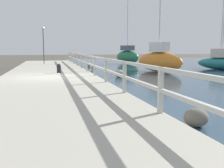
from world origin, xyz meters
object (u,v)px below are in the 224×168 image
at_px(mooring_bollard, 59,68).
at_px(sailboat_teal, 222,62).
at_px(dock_lamp, 43,37).
at_px(sailboat_green, 127,56).
at_px(sailboat_blue, 220,58).
at_px(sailboat_orange, 159,60).

distance_m(mooring_bollard, sailboat_teal, 13.10).
relative_size(dock_lamp, sailboat_teal, 0.58).
relative_size(sailboat_teal, sailboat_green, 0.74).
relative_size(sailboat_blue, sailboat_green, 0.90).
height_order(sailboat_blue, sailboat_orange, sailboat_blue).
distance_m(dock_lamp, sailboat_green, 9.27).
height_order(sailboat_blue, sailboat_green, sailboat_green).
xyz_separation_m(sailboat_orange, sailboat_teal, (5.61, 0.53, -0.20)).
distance_m(sailboat_blue, sailboat_orange, 14.64).
bearing_deg(sailboat_teal, dock_lamp, 130.01).
distance_m(dock_lamp, sailboat_blue, 19.91).
height_order(mooring_bollard, sailboat_green, sailboat_green).
relative_size(sailboat_blue, sailboat_teal, 1.22).
distance_m(mooring_bollard, dock_lamp, 9.98).
distance_m(sailboat_orange, sailboat_teal, 5.63).
xyz_separation_m(sailboat_orange, sailboat_green, (0.63, 9.76, 0.03)).
bearing_deg(dock_lamp, sailboat_green, 15.26).
bearing_deg(sailboat_blue, sailboat_orange, -136.03).
xyz_separation_m(mooring_bollard, dock_lamp, (-0.94, 9.69, 2.21)).
xyz_separation_m(mooring_bollard, sailboat_blue, (18.79, 11.23, 0.05)).
height_order(dock_lamp, sailboat_orange, sailboat_orange).
bearing_deg(mooring_bollard, sailboat_blue, 30.87).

